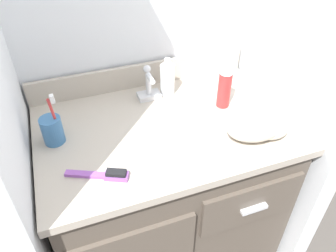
{
  "coord_description": "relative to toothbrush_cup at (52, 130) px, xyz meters",
  "views": [
    {
      "loc": [
        -0.3,
        -0.86,
        1.56
      ],
      "look_at": [
        0.0,
        -0.03,
        0.84
      ],
      "focal_mm": 35.0,
      "sensor_mm": 36.0,
      "label": 1
    }
  ],
  "objects": [
    {
      "name": "backsplash",
      "position": [
        0.38,
        0.24,
        -0.0
      ],
      "size": [
        0.91,
        0.02,
        0.1
      ],
      "color": "#B2A899",
      "rests_on": "vanity"
    },
    {
      "name": "shaving_cream_can",
      "position": [
        0.63,
        -0.01,
        0.03
      ],
      "size": [
        0.05,
        0.05,
        0.16
      ],
      "color": "red",
      "rests_on": "vanity"
    },
    {
      "name": "soap_dispenser",
      "position": [
        0.46,
        0.15,
        0.02
      ],
      "size": [
        0.06,
        0.06,
        0.16
      ],
      "color": "white",
      "rests_on": "vanity"
    },
    {
      "name": "vanity",
      "position": [
        0.38,
        -0.05,
        -0.44
      ],
      "size": [
        0.91,
        0.61,
        0.82
      ],
      "color": "brown",
      "rests_on": "ground_plane"
    },
    {
      "name": "ground_plane",
      "position": [
        0.38,
        -0.05,
        -0.88
      ],
      "size": [
        6.0,
        6.0,
        0.0
      ],
      "primitive_type": "plane",
      "color": "#4C4742"
    },
    {
      "name": "wall_back",
      "position": [
        0.38,
        0.3,
        0.22
      ],
      "size": [
        1.09,
        0.08,
        2.2
      ],
      "primitive_type": "cube",
      "color": "silver",
      "rests_on": "ground_plane"
    },
    {
      "name": "hairbrush",
      "position": [
        0.13,
        -0.22,
        -0.04
      ],
      "size": [
        0.19,
        0.11,
        0.03
      ],
      "rotation": [
        0.0,
        0.0,
        -0.44
      ],
      "color": "purple",
      "rests_on": "vanity"
    },
    {
      "name": "sink_faucet",
      "position": [
        0.38,
        0.14,
        -0.0
      ],
      "size": [
        0.09,
        0.09,
        0.14
      ],
      "color": "silver",
      "rests_on": "vanity"
    },
    {
      "name": "wall_right",
      "position": [
        0.88,
        -0.05,
        0.22
      ],
      "size": [
        0.08,
        0.68,
        2.2
      ],
      "primitive_type": "cube",
      "color": "silver",
      "rests_on": "ground_plane"
    },
    {
      "name": "hand_towel",
      "position": [
        0.66,
        -0.21,
        -0.0
      ],
      "size": [
        0.22,
        0.15,
        0.1
      ],
      "color": "beige",
      "rests_on": "vanity"
    },
    {
      "name": "toothbrush_cup",
      "position": [
        0.0,
        0.0,
        0.0
      ],
      "size": [
        0.07,
        0.07,
        0.18
      ],
      "color": "teal",
      "rests_on": "vanity"
    }
  ]
}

